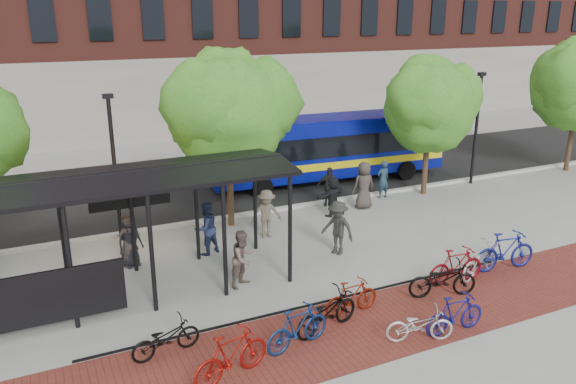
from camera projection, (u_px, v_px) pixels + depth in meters
name	position (u px, v px, depth m)	size (l,w,h in m)	color
ground	(345.00, 242.00, 19.57)	(160.00, 160.00, 0.00)	#9E9E99
asphalt_street	(258.00, 182.00, 26.46)	(160.00, 8.00, 0.01)	black
curb	(295.00, 207.00, 23.00)	(160.00, 0.25, 0.12)	#B7B7B2
brick_strip	(377.00, 324.00, 14.46)	(24.00, 3.00, 0.01)	maroon
bike_rack_rail	(316.00, 319.00, 14.70)	(12.00, 0.05, 0.95)	black
bus_shelter	(94.00, 196.00, 14.94)	(10.60, 3.07, 3.60)	black
tree_b	(230.00, 107.00, 19.91)	(5.15, 4.20, 6.47)	#382619
tree_c	(431.00, 102.00, 23.69)	(4.66, 3.80, 5.92)	#382619
lamp_post_left	(114.00, 164.00, 18.99)	(0.35, 0.20, 5.12)	black
lamp_post_right	(477.00, 125.00, 25.49)	(0.35, 0.20, 5.12)	black
bus	(327.00, 145.00, 26.16)	(11.47, 3.24, 3.06)	#071089
bike_0	(166.00, 338.00, 13.03)	(0.58, 1.68, 0.88)	black
bike_1	(231.00, 356.00, 12.12)	(0.55, 1.94, 1.17)	maroon
bike_3	(298.00, 328.00, 13.28)	(0.51, 1.79, 1.08)	navy
bike_4	(327.00, 312.00, 14.01)	(0.69, 1.98, 1.04)	black
bike_5	(351.00, 297.00, 14.81)	(0.46, 1.63, 0.98)	maroon
bike_6	(420.00, 325.00, 13.60)	(0.58, 1.67, 0.88)	silver
bike_7	(455.00, 314.00, 13.92)	(0.49, 1.73, 1.04)	navy
bike_8	(442.00, 280.00, 15.72)	(0.69, 1.97, 1.03)	black
bike_9	(456.00, 266.00, 16.47)	(0.52, 1.86, 1.12)	maroon
bike_10	(480.00, 260.00, 16.96)	(0.68, 1.94, 1.02)	#BCBBBE
bike_11	(505.00, 251.00, 17.31)	(0.59, 2.10, 1.26)	navy
pedestrian_0	(130.00, 241.00, 17.53)	(0.83, 0.54, 1.70)	black
pedestrian_1	(129.00, 242.00, 17.47)	(0.61, 0.40, 1.67)	#3F3632
pedestrian_2	(206.00, 228.00, 18.40)	(0.88, 0.69, 1.81)	#1F284A
pedestrian_3	(266.00, 214.00, 19.77)	(1.14, 0.65, 1.76)	brown
pedestrian_4	(329.00, 186.00, 23.08)	(0.96, 0.40, 1.64)	#272727
pedestrian_5	(333.00, 196.00, 21.93)	(1.48, 0.47, 1.59)	black
pedestrian_6	(364.00, 185.00, 22.72)	(0.95, 0.62, 1.94)	#3E3631
pedestrian_7	(383.00, 179.00, 24.04)	(0.60, 0.39, 1.65)	#1F3649
pedestrian_8	(243.00, 258.00, 16.26)	(0.83, 0.65, 1.72)	brown
pedestrian_9	(338.00, 228.00, 18.40)	(1.18, 0.68, 1.83)	#282828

